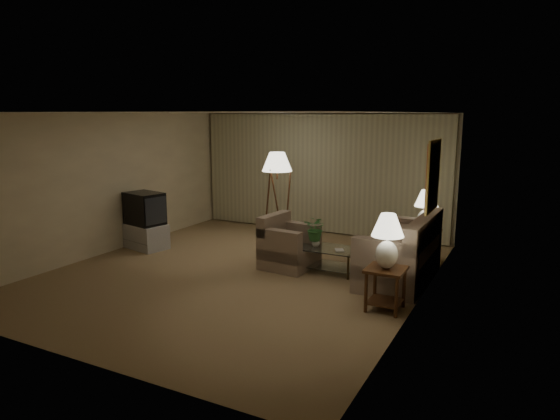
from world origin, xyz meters
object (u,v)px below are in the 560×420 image
object	(u,v)px
table_lamp_near	(387,236)
ottoman	(298,237)
side_table_far	(424,240)
table_lamp_far	(426,206)
floor_lamp	(277,196)
coffee_table	(324,255)
tv_cabinet	(146,236)
sofa	(399,254)
armchair	(289,247)
vase	(316,242)
crt_tv	(144,208)
side_table_near	(386,281)

from	to	relation	value
table_lamp_near	ottoman	distance (m)	3.65
side_table_far	table_lamp_near	size ratio (longest dim) A/B	0.79
table_lamp_far	floor_lamp	xyz separation A→B (m)	(-3.01, -0.07, -0.03)
coffee_table	tv_cabinet	bearing A→B (deg)	-175.80
side_table_far	sofa	bearing A→B (deg)	-96.84
armchair	vase	bearing A→B (deg)	-72.01
tv_cabinet	table_lamp_near	bearing A→B (deg)	2.33
side_table_far	crt_tv	distance (m)	5.46
side_table_far	tv_cabinet	size ratio (longest dim) A/B	0.61
side_table_near	vase	bearing A→B (deg)	141.70
tv_cabinet	sofa	bearing A→B (deg)	17.20
armchair	crt_tv	size ratio (longest dim) A/B	1.20
table_lamp_far	tv_cabinet	bearing A→B (deg)	-162.63
side_table_near	tv_cabinet	xyz separation A→B (m)	(-5.20, 0.97, -0.16)
ottoman	vase	size ratio (longest dim) A/B	3.96
side_table_near	coffee_table	xyz separation A→B (m)	(-1.43, 1.25, -0.13)
side_table_near	crt_tv	size ratio (longest dim) A/B	0.71
side_table_far	vase	xyz separation A→B (m)	(-1.58, -1.35, 0.08)
armchair	table_lamp_far	world-z (taller)	table_lamp_far
table_lamp_near	tv_cabinet	xyz separation A→B (m)	(-5.20, 0.97, -0.80)
floor_lamp	ottoman	world-z (taller)	floor_lamp
sofa	tv_cabinet	bearing A→B (deg)	-84.92
table_lamp_far	ottoman	distance (m)	2.65
side_table_near	sofa	bearing A→B (deg)	96.34
coffee_table	ottoman	distance (m)	1.66
tv_cabinet	ottoman	size ratio (longest dim) A/B	1.59
side_table_far	ottoman	bearing A→B (deg)	-177.73
table_lamp_far	coffee_table	size ratio (longest dim) A/B	0.60
floor_lamp	vase	xyz separation A→B (m)	(1.43, -1.28, -0.51)
armchair	crt_tv	world-z (taller)	crt_tv
ottoman	table_lamp_near	bearing A→B (deg)	-44.77
crt_tv	vase	distance (m)	3.64
sofa	coffee_table	xyz separation A→B (m)	(-1.28, -0.10, -0.15)
armchair	side_table_far	size ratio (longest dim) A/B	1.70
coffee_table	crt_tv	xyz separation A→B (m)	(-3.77, -0.28, 0.54)
sofa	floor_lamp	bearing A→B (deg)	-111.60
sofa	table_lamp_far	distance (m)	1.40
sofa	ottoman	bearing A→B (deg)	-115.06
table_lamp_far	table_lamp_near	bearing A→B (deg)	-90.00
armchair	floor_lamp	size ratio (longest dim) A/B	0.53
side_table_far	crt_tv	size ratio (longest dim) A/B	0.71
sofa	tv_cabinet	size ratio (longest dim) A/B	2.01
sofa	vase	size ratio (longest dim) A/B	12.71
table_lamp_near	side_table_far	bearing A→B (deg)	90.00
crt_tv	vase	xyz separation A→B (m)	(3.62, 0.28, -0.33)
armchair	side_table_far	xyz separation A→B (m)	(2.04, 1.46, 0.04)
floor_lamp	vase	world-z (taller)	floor_lamp
table_lamp_near	vase	xyz separation A→B (m)	(-1.58, 1.25, -0.56)
sofa	table_lamp_near	distance (m)	1.49
side_table_far	armchair	bearing A→B (deg)	-144.48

